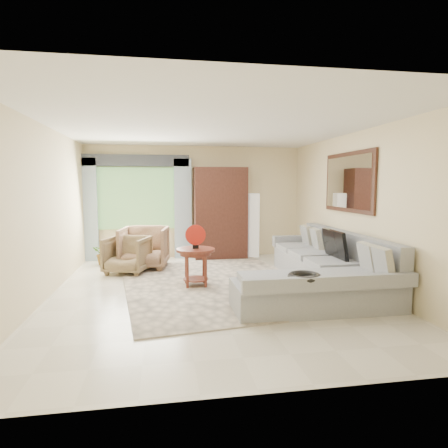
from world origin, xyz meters
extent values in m
plane|color=silver|center=(0.00, 0.00, 0.00)|extent=(6.00, 6.00, 0.00)
cube|color=beige|center=(0.11, 0.43, 0.01)|extent=(3.52, 4.38, 0.02)
cube|color=#9B9DA3|center=(2.00, 0.50, 0.20)|extent=(0.90, 2.40, 0.40)
cube|color=#9B9DA3|center=(1.30, -1.10, 0.20)|extent=(2.30, 0.80, 0.40)
cube|color=#9B9DA3|center=(2.35, 0.10, 0.65)|extent=(0.20, 3.20, 0.50)
cube|color=#9B9DA3|center=(2.00, 1.78, 0.51)|extent=(0.90, 0.16, 0.22)
cube|color=#9B9DA3|center=(1.30, -1.55, 0.49)|extent=(2.30, 0.10, 0.18)
cube|color=black|center=(2.05, -0.05, 0.72)|extent=(0.14, 0.74, 0.48)
torus|color=black|center=(1.00, -1.39, 0.55)|extent=(0.43, 0.43, 0.09)
cylinder|color=#531E16|center=(-0.23, 0.35, 0.62)|extent=(0.65, 0.65, 0.04)
cylinder|color=#531E16|center=(-0.23, 0.35, 0.29)|extent=(0.43, 0.43, 0.58)
cylinder|color=#A81B10|center=(-0.23, 0.35, 0.88)|extent=(0.34, 0.07, 0.34)
imported|color=olive|center=(-1.46, 1.54, 0.36)|extent=(0.97, 0.98, 0.71)
imported|color=#9D6F55|center=(-1.15, 1.91, 0.43)|extent=(1.04, 1.06, 0.86)
imported|color=#999999|center=(-2.01, 2.41, 0.25)|extent=(0.48, 0.42, 0.51)
cube|color=black|center=(0.55, 2.72, 1.05)|extent=(1.20, 0.55, 2.10)
cube|color=silver|center=(1.35, 2.78, 0.75)|extent=(0.24, 0.24, 1.50)
cube|color=#669E59|center=(-1.35, 2.97, 1.40)|extent=(1.80, 0.04, 1.40)
cube|color=#9EB7CC|center=(-2.40, 2.88, 1.15)|extent=(0.40, 0.08, 2.30)
cube|color=#9EB7CC|center=(-0.30, 2.88, 1.15)|extent=(0.40, 0.08, 2.30)
cube|color=#1E232D|center=(-1.35, 2.90, 2.25)|extent=(2.40, 0.12, 0.26)
cube|color=black|center=(2.47, 0.35, 1.75)|extent=(0.04, 1.70, 1.05)
cube|color=white|center=(2.45, 0.35, 1.75)|extent=(0.02, 1.54, 0.90)
camera|label=1|loc=(-0.76, -5.81, 1.71)|focal=30.00mm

